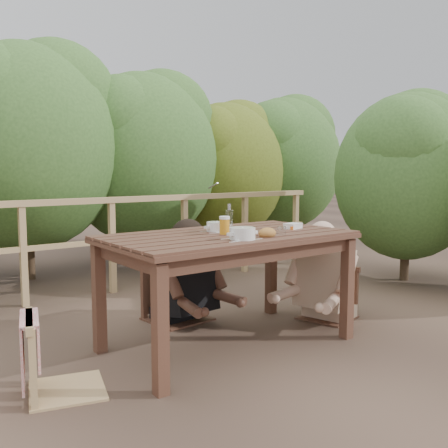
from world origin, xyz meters
TOP-DOWN VIEW (x-y plane):
  - ground at (0.00, 0.00)m, footprint 60.00×60.00m
  - table at (0.00, 0.00)m, footprint 1.77×1.00m
  - chair_left at (-1.24, -0.06)m, footprint 0.55×0.55m
  - chair_far at (0.03, 0.76)m, footprint 0.53×0.53m
  - chair_right at (1.10, 0.01)m, footprint 0.51×0.51m
  - woman at (0.03, 0.78)m, footprint 0.60×0.72m
  - diner_right at (1.13, 0.01)m, footprint 0.82×0.72m
  - railing at (0.00, 2.00)m, footprint 5.60×0.10m
  - hedge_row at (0.40, 3.20)m, footprint 6.60×1.60m
  - soup_near at (-0.12, -0.31)m, footprint 0.29×0.29m
  - soup_far at (0.01, 0.15)m, footprint 0.26×0.26m
  - bread_roll at (0.11, -0.30)m, footprint 0.14×0.10m
  - beer_glass at (-0.05, -0.02)m, footprint 0.08×0.08m
  - bottle at (0.05, 0.05)m, footprint 0.05×0.05m
  - tumbler at (0.26, -0.29)m, footprint 0.06×0.06m
  - butter_tub at (0.58, -0.08)m, footprint 0.16×0.12m

SIDE VIEW (x-z plane):
  - ground at x=0.00m, z-range 0.00..0.00m
  - table at x=0.00m, z-range 0.00..0.82m
  - chair_right at x=1.10m, z-range 0.00..0.85m
  - chair_left at x=-1.24m, z-range 0.00..0.89m
  - chair_far at x=0.03m, z-range 0.00..0.97m
  - railing at x=0.00m, z-range 0.00..1.01m
  - woman at x=0.03m, z-range 0.00..1.35m
  - diner_right at x=1.13m, z-range 0.00..1.42m
  - butter_tub at x=0.58m, z-range 0.82..0.88m
  - tumbler at x=0.26m, z-range 0.82..0.90m
  - bread_roll at x=0.11m, z-range 0.82..0.90m
  - soup_far at x=0.01m, z-range 0.82..0.91m
  - soup_near at x=-0.12m, z-range 0.82..0.92m
  - beer_glass at x=-0.05m, z-range 0.82..0.97m
  - bottle at x=0.05m, z-range 0.82..1.05m
  - hedge_row at x=0.40m, z-range 0.00..3.80m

